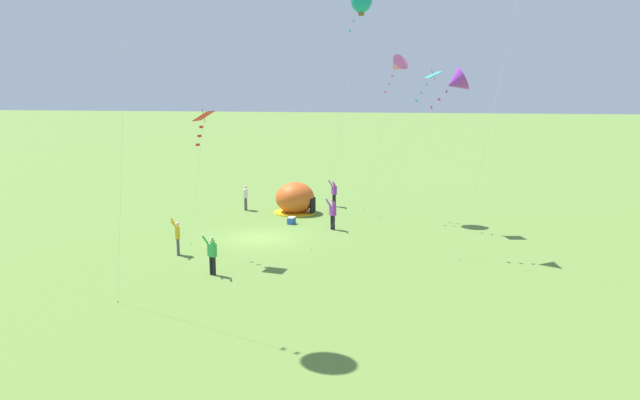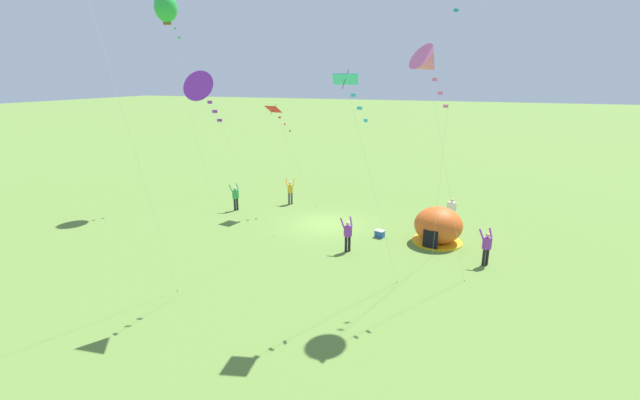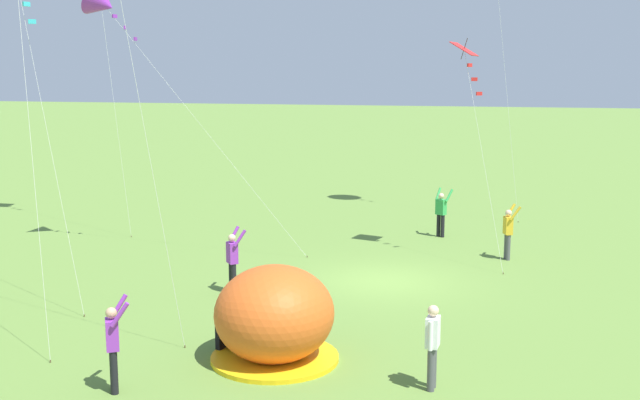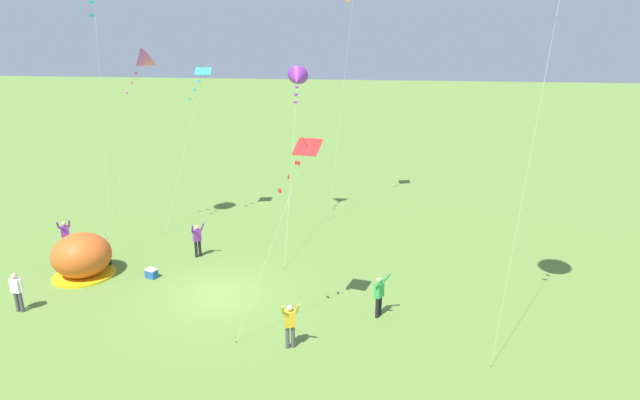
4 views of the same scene
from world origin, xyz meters
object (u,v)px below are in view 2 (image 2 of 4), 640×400
Objects in this scene: person_watching_sky at (487,247)px; kite_green at (166,8)px; person_center_field at (348,234)px; person_strolling at (451,210)px; person_far_back at (236,197)px; kite_cyan at (349,88)px; kite_pink at (428,63)px; kite_red at (276,113)px; cooler_box at (380,234)px; popup_tent at (438,226)px; person_flying_kite at (290,191)px; kite_purple at (204,91)px.

kite_green is at bearing -11.44° from person_watching_sky.
kite_green is (14.85, -5.19, 12.72)m from person_center_field.
person_center_field is at bearing 53.48° from person_strolling.
kite_green is (5.21, -0.84, 12.72)m from person_far_back.
kite_cyan is at bearing 106.15° from person_center_field.
person_strolling is 13.39m from kite_pink.
kite_red is 0.79× the size of kite_cyan.
popup_tent is at bearing -173.67° from cooler_box.
person_flying_kite is at bearing -56.89° from kite_cyan.
popup_tent reaches higher than cooler_box.
popup_tent is 3.57m from person_strolling.
kite_pink is (-4.08, 3.51, 8.67)m from person_center_field.
person_center_field is at bearing -40.71° from kite_pink.
person_watching_sky is 15.23m from kite_purple.
person_center_field is 9.68m from kite_cyan.
kite_pink is at bearing 86.92° from popup_tent.
kite_cyan reaches higher than cooler_box.
kite_green is (16.01, -2.47, 13.50)m from cooler_box.
person_flying_kite is at bearing -2.47° from person_strolling.
kite_purple is at bearing 59.65° from person_center_field.
person_watching_sky is 0.18× the size of kite_pink.
kite_green reaches higher than popup_tent.
kite_pink is at bearing 150.21° from person_far_back.
person_watching_sky is at bearing -173.82° from person_center_field.
person_center_field is 0.25× the size of kite_red.
person_center_field is at bearing -120.35° from kite_purple.
kite_cyan is (2.48, 2.02, -0.89)m from kite_pink.
kite_cyan is (3.30, 12.16, 7.82)m from person_strolling.
person_center_field is 7.07m from person_watching_sky.
kite_purple is at bearing 101.45° from person_flying_kite.
person_watching_sky is at bearing 155.06° from person_flying_kite.
kite_green is at bearing 13.29° from person_flying_kite.
person_flying_kite is at bearing -166.71° from kite_green.
kite_purple is at bearing 132.94° from kite_green.
kite_green reaches higher than person_flying_kite.
popup_tent is 23.20m from kite_green.
kite_green reaches higher than kite_purple.
cooler_box is (3.27, 0.36, -0.78)m from popup_tent.
person_strolling is (-0.47, -3.54, -0.03)m from popup_tent.
person_strolling is at bearing -126.52° from person_center_field.
kite_cyan is (2.84, 8.62, 7.79)m from popup_tent.
kite_pink is at bearing 135.26° from person_flying_kite.
cooler_box is 5.46m from person_strolling.
kite_purple is (8.78, 13.24, 7.71)m from person_strolling.
person_strolling is (-11.56, 0.50, -0.03)m from person_flying_kite.
person_flying_kite and person_center_field have the same top height.
person_flying_kite is 1.10× the size of person_strolling.
person_watching_sky is 0.20× the size of kite_cyan.
person_watching_sky is at bearing 109.90° from person_strolling.
person_strolling reaches higher than cooler_box.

